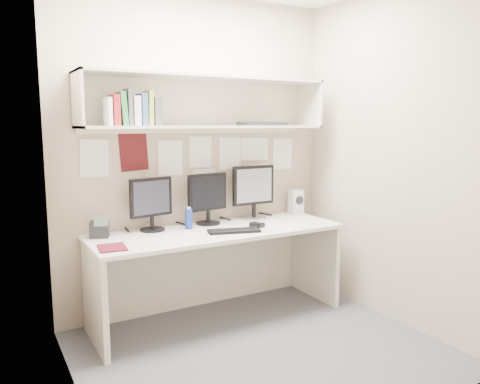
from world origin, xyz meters
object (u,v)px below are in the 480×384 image
monitor_left (151,202)px  keyboard (234,231)px  desk_phone (99,229)px  monitor_center (208,196)px  monitor_right (253,190)px  desk (218,274)px  maroon_notebook (112,248)px  speaker (296,202)px

monitor_left → keyboard: size_ratio=1.03×
desk_phone → monitor_center: bearing=21.8°
monitor_right → keyboard: bearing=-137.9°
desk → maroon_notebook: maroon_notebook is taller
monitor_left → monitor_center: size_ratio=0.98×
monitor_left → maroon_notebook: monitor_left is taller
monitor_left → keyboard: monitor_left is taller
monitor_left → speaker: 1.39m
monitor_left → desk_phone: size_ratio=2.54×
desk → desk_phone: bearing=167.7°
monitor_left → maroon_notebook: 0.61m
desk → monitor_left: 0.78m
keyboard → monitor_left: bearing=161.3°
speaker → maroon_notebook: bearing=-161.5°
monitor_center → maroon_notebook: bearing=-165.1°
maroon_notebook → keyboard: bearing=7.2°
monitor_left → desk_phone: (-0.41, -0.03, -0.17)m
desk_phone → monitor_left: bearing=24.1°
monitor_left → speaker: size_ratio=1.85×
monitor_center → maroon_notebook: (-0.89, -0.39, -0.23)m
monitor_right → desk_phone: size_ratio=2.87×
maroon_notebook → desk_phone: (0.00, 0.36, 0.06)m
monitor_center → monitor_right: size_ratio=0.91×
monitor_left → maroon_notebook: (-0.41, -0.39, -0.22)m
monitor_left → monitor_center: bearing=-10.9°
monitor_center → keyboard: size_ratio=1.06×
maroon_notebook → speaker: bearing=18.4°
monitor_right → monitor_center: bearing=179.3°
monitor_center → desk_phone: size_ratio=2.60×
monitor_left → keyboard: (0.53, -0.37, -0.22)m
desk → monitor_center: 0.64m
monitor_right → desk_phone: bearing=-179.4°
monitor_center → monitor_right: 0.44m
monitor_center → maroon_notebook: monitor_center is taller
keyboard → monitor_center: bearing=113.1°
monitor_center → desk_phone: monitor_center is taller
monitor_left → monitor_right: size_ratio=0.88×
desk → speaker: (0.92, 0.22, 0.48)m
monitor_right → desk: bearing=-155.4°
desk → keyboard: size_ratio=5.03×
monitor_left → speaker: monitor_left is taller
desk → keyboard: (0.06, -0.15, 0.37)m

